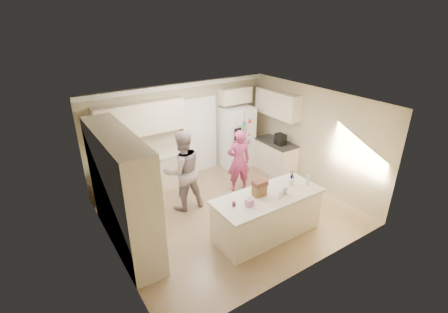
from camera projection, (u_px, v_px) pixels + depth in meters
floor at (229, 212)px, 7.58m from camera, size 5.20×4.60×0.02m
ceiling at (229, 102)px, 6.51m from camera, size 5.20×4.60×0.02m
wall_back at (181, 131)px, 8.80m from camera, size 5.20×0.02×2.60m
wall_front at (309, 211)px, 5.29m from camera, size 5.20×0.02×2.60m
wall_left at (107, 195)px, 5.73m from camera, size 0.02×4.60×2.60m
wall_right at (313, 137)px, 8.35m from camera, size 0.02×4.60×2.60m
crown_back at (180, 86)px, 8.26m from camera, size 5.20×0.08×0.12m
pantry_bank at (122, 192)px, 6.09m from camera, size 0.60×2.60×2.35m
back_base_cab at (148, 174)px, 8.34m from camera, size 2.20×0.60×0.88m
back_countertop at (147, 158)px, 8.15m from camera, size 2.24×0.63×0.04m
back_upper_cab at (141, 119)px, 7.84m from camera, size 2.20×0.35×0.80m
doorway_opening at (200, 136)px, 9.16m from camera, size 0.90×0.06×2.10m
doorway_casing at (200, 136)px, 9.13m from camera, size 1.02×0.03×2.22m
wall_frame_upper at (182, 122)px, 8.68m from camera, size 0.15×0.02×0.20m
wall_frame_lower at (183, 132)px, 8.79m from camera, size 0.15×0.02×0.20m
refrigerator at (237, 137)px, 9.50m from camera, size 0.94×0.75×1.80m
fridge_seam at (244, 141)px, 9.23m from camera, size 0.02×0.02×1.78m
fridge_dispenser at (238, 134)px, 9.01m from camera, size 0.22×0.03×0.35m
fridge_handle_l at (243, 136)px, 9.14m from camera, size 0.02×0.02×0.85m
fridge_handle_r at (246, 136)px, 9.19m from camera, size 0.02×0.02×0.85m
over_fridge_cab at (235, 95)px, 9.16m from camera, size 0.95×0.35×0.45m
right_base_cab at (275, 157)px, 9.31m from camera, size 0.60×1.20×0.88m
right_countertop at (276, 142)px, 9.12m from camera, size 0.63×1.24×0.04m
right_upper_cab at (277, 104)px, 8.91m from camera, size 0.35×1.50×0.70m
coffee_maker at (280, 139)px, 8.88m from camera, size 0.22×0.28×0.30m
island_base at (267, 215)px, 6.66m from camera, size 2.20×0.90×0.88m
island_top at (268, 196)px, 6.47m from camera, size 2.28×0.96×0.05m
utensil_crock at (291, 182)px, 6.79m from camera, size 0.13×0.13×0.15m
tissue_box at (249, 203)px, 6.08m from camera, size 0.13×0.13×0.14m
tissue_plume at (250, 197)px, 6.03m from camera, size 0.08×0.08×0.08m
dollhouse_body at (259, 190)px, 6.42m from camera, size 0.26×0.18×0.22m
dollhouse_roof at (260, 183)px, 6.35m from camera, size 0.28×0.20×0.10m
jam_jar at (234, 204)px, 6.08m from camera, size 0.07×0.07×0.09m
greeting_card_a at (281, 194)px, 6.35m from camera, size 0.12×0.06×0.16m
greeting_card_b at (285, 191)px, 6.46m from camera, size 0.12×0.05×0.16m
water_bottle at (308, 180)px, 6.77m from camera, size 0.07×0.07×0.24m
shaker_salt at (291, 178)px, 7.02m from camera, size 0.05×0.05×0.09m
shaker_pepper at (293, 177)px, 7.06m from camera, size 0.05×0.05×0.09m
teen_boy at (183, 171)px, 7.37m from camera, size 0.97×0.78×1.92m
teen_girl at (239, 161)px, 8.16m from camera, size 0.70×0.57×1.65m
fridge_magnets at (244, 141)px, 9.23m from camera, size 0.76×0.02×1.44m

